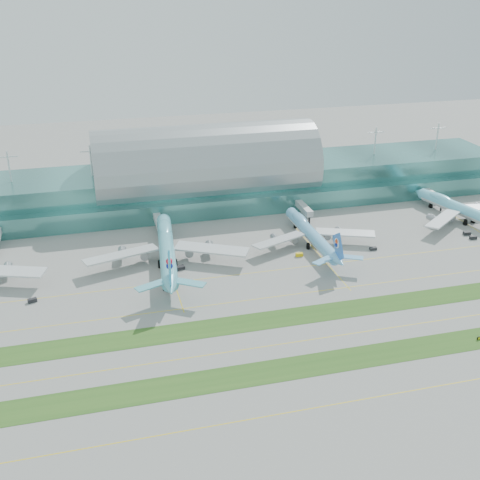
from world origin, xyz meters
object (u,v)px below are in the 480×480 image
object	(u,v)px
airliner_c	(311,233)
terminal	(206,178)
airliner_b	(167,248)
taxiway_sign_east	(480,338)
airliner_d	(464,210)

from	to	relation	value
airliner_c	terminal	bearing A→B (deg)	117.32
terminal	airliner_b	size ratio (longest dim) A/B	4.16
airliner_b	taxiway_sign_east	size ratio (longest dim) A/B	29.18
terminal	airliner_c	world-z (taller)	terminal
terminal	airliner_d	distance (m)	135.84
terminal	airliner_d	bearing A→B (deg)	-26.27
terminal	taxiway_sign_east	bearing A→B (deg)	-67.59
terminal	airliner_d	size ratio (longest dim) A/B	4.77
airliner_d	taxiway_sign_east	xyz separation A→B (m)	(-56.75, -97.26, -5.56)
terminal	airliner_c	bearing A→B (deg)	-62.21
airliner_c	taxiway_sign_east	xyz separation A→B (m)	(29.13, -89.51, -5.25)
terminal	airliner_b	xyz separation A→B (m)	(-32.00, -69.35, -7.28)
airliner_c	airliner_d	world-z (taller)	airliner_d
airliner_c	airliner_b	bearing A→B (deg)	-179.12
taxiway_sign_east	airliner_d	bearing A→B (deg)	48.21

